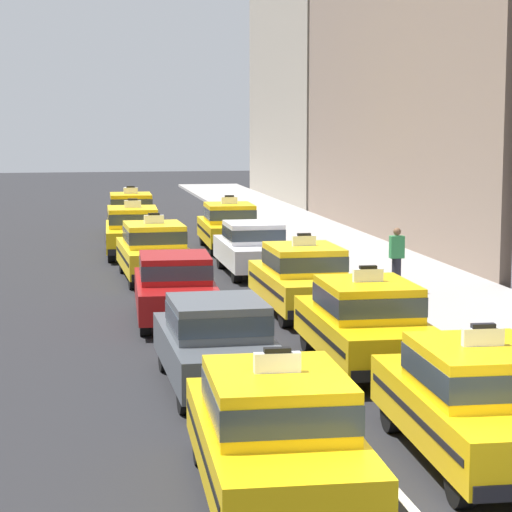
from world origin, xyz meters
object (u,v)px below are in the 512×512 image
(taxi_left_sixth, at_px, (131,213))
(sedan_right_fourth, at_px, (253,247))
(taxi_left_fourth, at_px, (154,250))
(taxi_right_nearest, at_px, (478,401))
(taxi_left_fifth, at_px, (133,230))
(taxi_right_second, at_px, (366,322))
(taxi_right_fifth, at_px, (229,226))
(sedan_left_second, at_px, (217,341))
(pedestrian_by_storefront, at_px, (397,260))
(sedan_left_third, at_px, (175,286))
(taxi_left_nearest, at_px, (276,433))
(taxi_right_third, at_px, (303,278))

(taxi_left_sixth, bearing_deg, sedan_right_fourth, -75.73)
(taxi_left_fourth, xyz_separation_m, taxi_right_nearest, (2.93, -16.86, 0.00))
(taxi_left_fifth, bearing_deg, taxi_right_second, -79.13)
(taxi_left_fifth, height_order, taxi_right_fifth, same)
(taxi_left_fifth, bearing_deg, taxi_right_fifth, 14.95)
(sedan_left_second, bearing_deg, taxi_left_sixth, 89.84)
(taxi_left_sixth, relative_size, sedan_right_fourth, 1.07)
(taxi_left_sixth, distance_m, pedestrian_by_storefront, 17.13)
(sedan_left_second, height_order, taxi_left_fifth, taxi_left_fifth)
(sedan_left_third, relative_size, taxi_left_fifth, 0.95)
(taxi_left_nearest, distance_m, taxi_left_fifth, 23.24)
(taxi_left_nearest, distance_m, pedestrian_by_storefront, 14.81)
(sedan_left_second, bearing_deg, taxi_right_third, 65.11)
(taxi_left_nearest, bearing_deg, taxi_left_fifth, 90.48)
(taxi_left_sixth, distance_m, taxi_right_fifth, 6.33)
(taxi_left_fifth, xyz_separation_m, taxi_left_sixth, (0.34, 6.44, 0.00))
(sedan_left_third, relative_size, taxi_right_fifth, 0.95)
(taxi_right_nearest, relative_size, pedestrian_by_storefront, 2.71)
(taxi_right_second, bearing_deg, sedan_right_fourth, 89.98)
(sedan_left_second, relative_size, taxi_right_third, 0.95)
(sedan_left_third, distance_m, taxi_right_second, 5.88)
(taxi_left_nearest, relative_size, pedestrian_by_storefront, 2.71)
(taxi_right_second, relative_size, taxi_right_third, 1.00)
(pedestrian_by_storefront, bearing_deg, taxi_right_nearest, -103.20)
(taxi_right_nearest, height_order, taxi_right_third, same)
(taxi_right_third, bearing_deg, taxi_right_nearest, -90.57)
(taxi_right_nearest, relative_size, taxi_right_fifth, 1.01)
(taxi_right_nearest, distance_m, taxi_right_second, 5.52)
(pedestrian_by_storefront, bearing_deg, taxi_right_second, -112.28)
(taxi_left_fifth, distance_m, pedestrian_by_storefront, 11.46)
(sedan_right_fourth, bearing_deg, taxi_left_fifth, 123.30)
(taxi_left_nearest, xyz_separation_m, taxi_right_third, (3.09, 11.94, 0.00))
(taxi_left_nearest, distance_m, taxi_right_third, 12.34)
(sedan_left_second, height_order, taxi_right_third, taxi_right_third)
(taxi_left_sixth, height_order, sedan_right_fourth, taxi_left_sixth)
(sedan_left_third, height_order, sedan_right_fourth, same)
(sedan_right_fourth, distance_m, pedestrian_by_storefront, 5.58)
(taxi_left_nearest, bearing_deg, taxi_right_second, 64.85)
(taxi_left_fifth, xyz_separation_m, taxi_right_fifth, (3.43, 0.92, 0.00))
(taxi_left_sixth, height_order, pedestrian_by_storefront, taxi_left_sixth)
(sedan_left_third, xyz_separation_m, taxi_right_third, (3.10, 0.46, 0.03))
(taxi_right_second, xyz_separation_m, sedan_right_fourth, (0.00, 11.87, -0.03))
(taxi_right_third, relative_size, sedan_right_fourth, 1.06)
(sedan_left_third, xyz_separation_m, pedestrian_by_storefront, (5.95, 2.07, 0.17))
(taxi_left_fifth, relative_size, sedan_right_fourth, 1.08)
(taxi_left_fourth, bearing_deg, sedan_left_third, -90.52)
(taxi_left_sixth, xyz_separation_m, taxi_right_fifth, (3.09, -5.53, 0.00))
(taxi_right_nearest, distance_m, taxi_right_third, 11.01)
(sedan_left_second, bearing_deg, taxi_left_fourth, 90.14)
(taxi_left_fifth, bearing_deg, taxi_right_nearest, -81.90)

